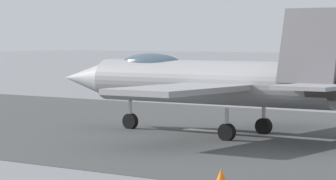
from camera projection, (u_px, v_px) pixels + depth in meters
ground_plane at (254, 135)px, 41.41m from camera, size 400.00×400.00×0.00m
runway_strip at (255, 135)px, 41.40m from camera, size 240.00×26.00×0.02m
fighter_jet at (211, 81)px, 41.19m from camera, size 16.60×14.44×5.67m
marker_cone_near at (221, 178)px, 26.90m from camera, size 0.44×0.44×0.55m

